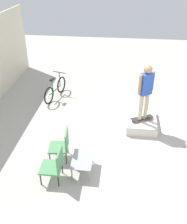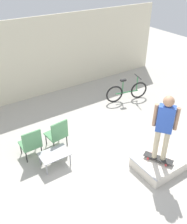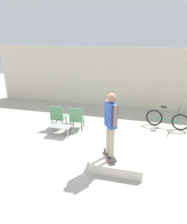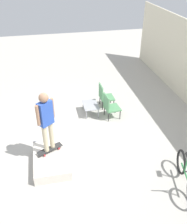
% 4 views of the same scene
% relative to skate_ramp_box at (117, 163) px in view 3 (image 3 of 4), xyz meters
% --- Properties ---
extents(ground_plane, '(24.00, 24.00, 0.00)m').
position_rel_skate_ramp_box_xyz_m(ground_plane, '(-1.45, 0.54, -0.15)').
color(ground_plane, '#B7B2A8').
extents(house_wall_back, '(12.00, 0.06, 3.00)m').
position_rel_skate_ramp_box_xyz_m(house_wall_back, '(-1.45, 5.51, 1.35)').
color(house_wall_back, beige).
rests_on(house_wall_back, ground_plane).
extents(skate_ramp_box, '(1.49, 0.99, 0.32)m').
position_rel_skate_ramp_box_xyz_m(skate_ramp_box, '(0.00, 0.00, 0.00)').
color(skate_ramp_box, silver).
rests_on(skate_ramp_box, ground_plane).
extents(skateboard_on_ramp, '(0.51, 0.76, 0.07)m').
position_rel_skate_ramp_box_xyz_m(skateboard_on_ramp, '(-0.21, -0.01, 0.23)').
color(skateboard_on_ramp, '#2D2D2D').
rests_on(skateboard_on_ramp, skate_ramp_box).
extents(person_skater, '(0.39, 0.47, 1.79)m').
position_rel_skate_ramp_box_xyz_m(person_skater, '(-0.21, -0.01, 1.30)').
color(person_skater, '#C6B793').
rests_on(person_skater, skateboard_on_ramp).
extents(coffee_table, '(0.78, 0.53, 0.38)m').
position_rel_skate_ramp_box_xyz_m(coffee_table, '(-2.36, 1.60, 0.19)').
color(coffee_table, '#9E9EA3').
rests_on(coffee_table, ground_plane).
extents(patio_chair_left, '(0.53, 0.53, 0.93)m').
position_rel_skate_ramp_box_xyz_m(patio_chair_left, '(-2.75, 2.22, 0.34)').
color(patio_chair_left, black).
rests_on(patio_chair_left, ground_plane).
extents(patio_chair_right, '(0.57, 0.57, 0.93)m').
position_rel_skate_ramp_box_xyz_m(patio_chair_right, '(-1.96, 2.22, 0.34)').
color(patio_chair_right, black).
rests_on(patio_chair_right, ground_plane).
extents(bicycle, '(1.67, 0.59, 0.94)m').
position_rel_skate_ramp_box_xyz_m(bicycle, '(1.50, 3.29, 0.21)').
color(bicycle, black).
rests_on(bicycle, ground_plane).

